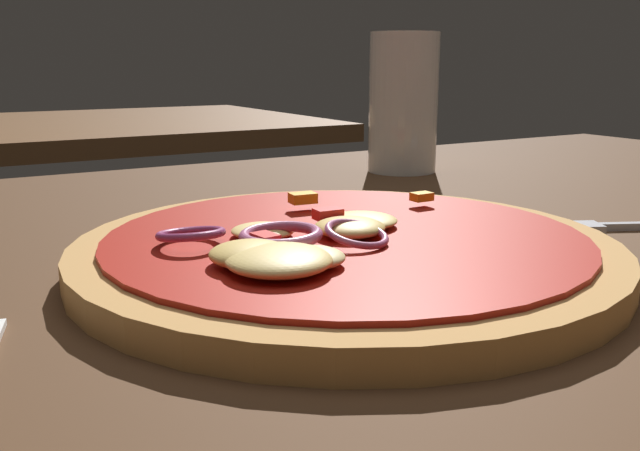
% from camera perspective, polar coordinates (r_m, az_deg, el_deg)
% --- Properties ---
extents(dining_table, '(1.41, 0.81, 0.03)m').
position_cam_1_polar(dining_table, '(0.40, 1.25, -5.16)').
color(dining_table, '#4C301C').
rests_on(dining_table, ground).
extents(pizza, '(0.30, 0.30, 0.03)m').
position_cam_1_polar(pizza, '(0.38, 1.30, -2.12)').
color(pizza, tan).
rests_on(pizza, dining_table).
extents(fork, '(0.14, 0.08, 0.01)m').
position_cam_1_polar(fork, '(0.52, 23.78, -0.06)').
color(fork, silver).
rests_on(fork, dining_table).
extents(beer_glass, '(0.07, 0.07, 0.14)m').
position_cam_1_polar(beer_glass, '(0.72, 6.81, 9.59)').
color(beer_glass, silver).
rests_on(beer_glass, dining_table).
extents(background_table, '(0.68, 0.62, 0.03)m').
position_cam_1_polar(background_table, '(1.41, -15.30, 7.73)').
color(background_table, brown).
rests_on(background_table, ground).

